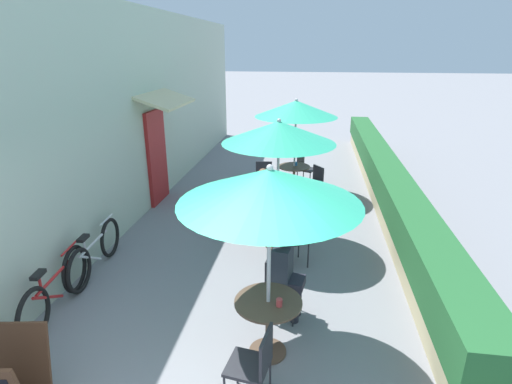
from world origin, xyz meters
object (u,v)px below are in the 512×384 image
object	(u,v)px
patio_umbrella_near	(270,186)
coffee_cup_near	(279,303)
cafe_chair_near_right	(278,281)
cafe_chair_far_back	(304,166)
seated_patron_mid_right	(265,196)
cafe_chair_far_right	(314,182)
patio_umbrella_far	(296,109)
cafe_chair_near_left	(255,362)
patio_table_mid	(277,219)
cafe_chair_mid_left	(298,235)
patio_umbrella_mid	(279,132)
cafe_chair_mid_right	(259,205)
patio_table_far	(294,174)
cafe_chair_far_left	(264,174)
seated_patron_near_right	(286,271)
coffee_cup_far	(296,164)
bicycle_second	(96,252)
bicycle_leaning	(56,289)
coffee_cup_mid	(274,207)
patio_table_near	(268,316)
seated_patron_mid_left	(292,227)

from	to	relation	value
patio_umbrella_near	coffee_cup_near	size ratio (longest dim) A/B	25.61
cafe_chair_near_right	cafe_chair_far_back	bearing A→B (deg)	-172.61
seated_patron_mid_right	cafe_chair_far_right	size ratio (longest dim) A/B	1.44
cafe_chair_far_right	cafe_chair_far_back	distance (m)	1.26
patio_umbrella_far	cafe_chair_near_left	bearing A→B (deg)	-90.37
patio_umbrella_near	patio_table_mid	size ratio (longest dim) A/B	3.00
cafe_chair_mid_left	cafe_chair_far_right	world-z (taller)	same
cafe_chair_far_back	patio_table_mid	bearing A→B (deg)	18.05
patio_umbrella_mid	cafe_chair_far_back	distance (m)	3.80
cafe_chair_mid_left	cafe_chair_mid_right	bearing A→B (deg)	6.02
patio_table_far	cafe_chair_far_left	size ratio (longest dim) A/B	0.88
patio_umbrella_mid	cafe_chair_mid_right	world-z (taller)	patio_umbrella_mid
seated_patron_near_right	patio_umbrella_far	size ratio (longest dim) A/B	0.54
seated_patron_near_right	coffee_cup_far	bearing A→B (deg)	-169.25
cafe_chair_near_right	patio_umbrella_far	distance (m)	5.00
patio_table_far	cafe_chair_far_right	world-z (taller)	cafe_chair_far_right
bicycle_second	seated_patron_near_right	bearing A→B (deg)	-16.84
cafe_chair_far_right	cafe_chair_far_back	bearing A→B (deg)	-23.98
patio_umbrella_near	seated_patron_mid_right	size ratio (longest dim) A/B	1.84
patio_table_far	bicycle_leaning	xyz separation A→B (m)	(-2.88, -5.13, -0.15)
patio_table_mid	cafe_chair_mid_left	world-z (taller)	cafe_chair_mid_left
patio_umbrella_mid	patio_umbrella_far	distance (m)	2.75
cafe_chair_near_right	coffee_cup_mid	bearing A→B (deg)	-163.25
coffee_cup_far	cafe_chair_mid_left	bearing A→B (deg)	-86.37
patio_umbrella_near	cafe_chair_near_left	world-z (taller)	patio_umbrella_near
patio_umbrella_mid	cafe_chair_far_left	xyz separation A→B (m)	(-0.56, 2.60, -1.56)
coffee_cup_near	cafe_chair_mid_right	distance (m)	3.48
patio_umbrella_near	patio_table_far	xyz separation A→B (m)	(-0.00, 5.47, -1.56)
coffee_cup_near	coffee_cup_far	bearing A→B (deg)	90.99
seated_patron_mid_right	cafe_chair_mid_left	bearing A→B (deg)	1.62
cafe_chair_near_left	cafe_chair_mid_left	world-z (taller)	same
cafe_chair_near_left	coffee_cup_mid	xyz separation A→B (m)	(-0.17, 3.40, 0.24)
cafe_chair_far_back	coffee_cup_near	bearing A→B (deg)	23.46
cafe_chair_near_right	cafe_chair_mid_left	bearing A→B (deg)	-179.15
seated_patron_mid_right	cafe_chair_far_right	xyz separation A→B (m)	(0.94, 1.55, -0.17)
patio_table_near	patio_table_mid	world-z (taller)	same
coffee_cup_mid	patio_umbrella_mid	bearing A→B (deg)	40.40
patio_umbrella_mid	seated_patron_mid_left	bearing A→B (deg)	-65.25
patio_umbrella_near	seated_patron_mid_right	xyz separation A→B (m)	(-0.46, 3.38, -1.39)
patio_table_near	patio_umbrella_near	distance (m)	1.56
patio_umbrella_mid	seated_patron_mid_right	xyz separation A→B (m)	(-0.30, 0.66, -1.39)
cafe_chair_near_left	patio_table_mid	world-z (taller)	cafe_chair_near_left
cafe_chair_near_left	cafe_chair_mid_left	bearing A→B (deg)	3.48
seated_patron_near_right	patio_table_mid	bearing A→B (deg)	-162.04
bicycle_leaning	seated_patron_near_right	bearing A→B (deg)	0.40
coffee_cup_mid	bicycle_second	world-z (taller)	coffee_cup_mid
cafe_chair_near_right	bicycle_leaning	distance (m)	2.96
cafe_chair_near_right	cafe_chair_far_back	world-z (taller)	same
cafe_chair_near_left	patio_table_far	xyz separation A→B (m)	(0.04, 6.20, -0.00)
coffee_cup_near	seated_patron_mid_left	distance (m)	2.14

